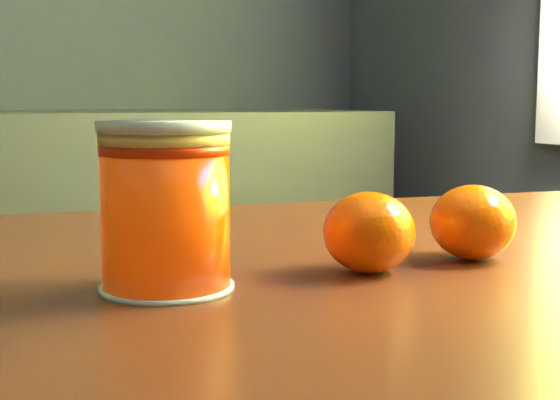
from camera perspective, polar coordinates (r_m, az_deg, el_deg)
name	(u,v)px	position (r m, az deg, el deg)	size (l,w,h in m)	color
table	(335,393)	(0.64, 4.07, -13.92)	(1.11, 0.80, 0.80)	#5D2917
juice_glass	(166,207)	(0.53, -8.37, -0.53)	(0.09, 0.09, 0.11)	#FE4105
orange_front	(369,232)	(0.59, 6.52, -2.35)	(0.07, 0.07, 0.06)	#F05804
orange_back	(473,222)	(0.65, 13.93, -1.59)	(0.07, 0.07, 0.06)	#F05804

